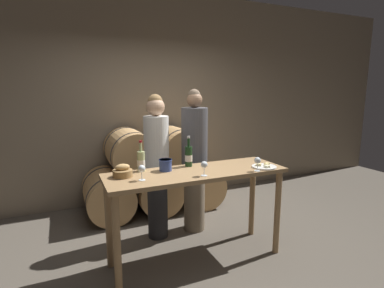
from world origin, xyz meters
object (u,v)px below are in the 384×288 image
Objects in this scene: wine_glass_far_left at (142,169)px; tasting_table at (197,185)px; person_right at (194,160)px; wine_glass_left at (204,165)px; wine_bottle_red at (189,156)px; wine_bottle_white at (141,161)px; person_left at (157,164)px; cheese_plate at (264,166)px; blue_crock at (165,165)px; wine_glass_center at (258,161)px; bread_basket at (123,172)px.

tasting_table is at bearing 8.28° from wine_glass_far_left.
wine_glass_left is (-0.27, -0.81, 0.15)m from person_right.
wine_bottle_red reaches higher than wine_bottle_white.
wine_bottle_red reaches higher than wine_glass_far_left.
person_left is 6.72× the size of cheese_plate.
person_left is 0.53m from wine_bottle_white.
wine_glass_left reaches higher than cheese_plate.
blue_crock is at bearing 36.34° from wine_glass_far_left.
wine_bottle_white reaches higher than tasting_table.
person_right is at bearing 71.64° from wine_glass_left.
wine_glass_left is 0.55m from wine_glass_center.
tasting_table is 0.64m from wine_glass_center.
person_right reaches higher than person_left.
wine_bottle_white is at bearing 156.29° from wine_glass_center.
blue_crock is 0.41m from wine_glass_left.
wine_glass_left is 1.00× the size of wine_glass_center.
wine_bottle_white is at bearing 30.42° from bread_basket.
wine_bottle_white is 1.23× the size of cheese_plate.
wine_bottle_white is 0.24m from bread_basket.
person_left is at bearing 47.60° from bread_basket.
tasting_table is 0.37m from blue_crock.
blue_crock is 0.52× the size of cheese_plate.
person_right is 5.46× the size of wine_bottle_red.
wine_bottle_white is (-0.29, -0.42, 0.16)m from person_left.
wine_glass_center is (1.11, -0.16, 0.00)m from wine_glass_far_left.
wine_bottle_white is at bearing 141.23° from wine_glass_left.
tasting_table is at bearing -7.62° from bread_basket.
bread_basket is 0.23m from wine_glass_far_left.
wine_glass_far_left is (-0.83, -0.71, 0.15)m from person_right.
cheese_plate is at bearing -41.12° from person_left.
wine_glass_center is at bearing -72.21° from person_right.
wine_glass_center is at bearing -15.13° from bread_basket.
cheese_plate is at bearing -27.56° from wine_bottle_red.
wine_glass_far_left reaches higher than blue_crock.
blue_crock is 0.94× the size of wine_glass_left.
wine_bottle_white is 1.25m from cheese_plate.
person_left is 0.51m from wine_bottle_red.
person_left reaches higher than wine_bottle_white.
person_left is at bearing 130.84° from wine_glass_center.
wine_glass_left is at bearing -21.50° from bread_basket.
tasting_table is at bearing 155.86° from wine_glass_center.
cheese_plate is (1.19, -0.37, -0.09)m from wine_bottle_white.
person_right is 9.70× the size of bread_basket.
bread_basket is 1.29× the size of wine_glass_far_left.
tasting_table is 13.68× the size of blue_crock.
wine_glass_center is (0.76, -0.87, 0.16)m from person_left.
person_left reaches higher than wine_glass_left.
wine_glass_left is (0.27, -0.31, 0.04)m from blue_crock.
wine_glass_far_left is (-1.26, 0.07, 0.09)m from cheese_plate.
person_left is at bearing 179.97° from person_right.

